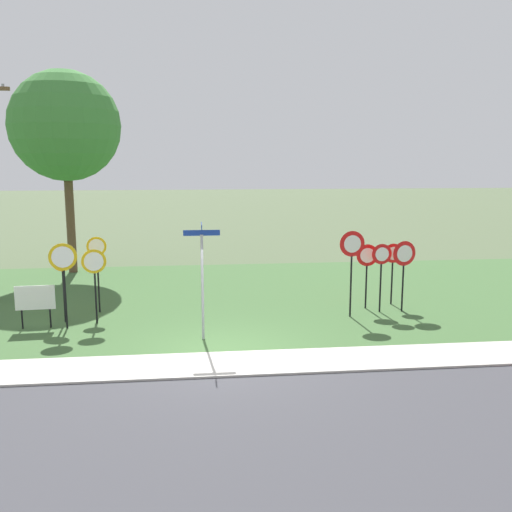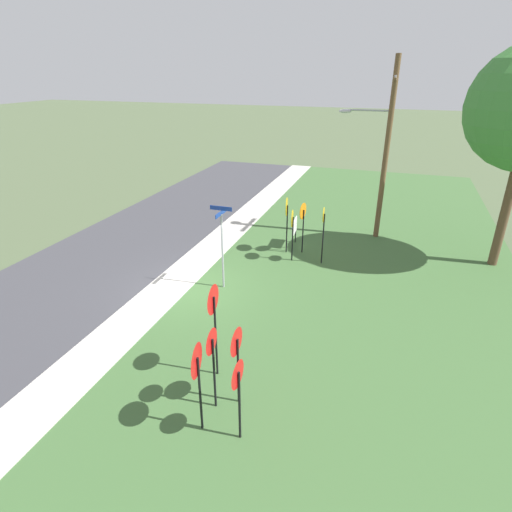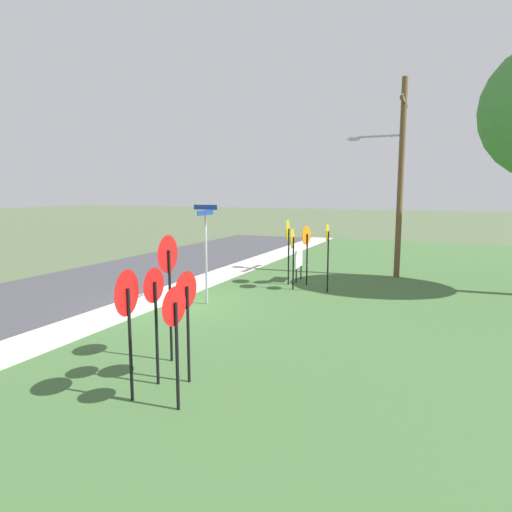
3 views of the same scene
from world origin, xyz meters
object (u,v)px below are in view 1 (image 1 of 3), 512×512
stop_sign_far_left (97,259)px  street_name_post (202,272)px  stop_sign_near_right (63,267)px  oak_tree_left (65,126)px  yield_sign_near_left (367,261)px  yield_sign_far_left (352,253)px  stop_sign_far_center (62,268)px  yield_sign_near_right (393,260)px  yield_sign_center (404,259)px  notice_board (35,300)px  yield_sign_far_right (382,262)px  stop_sign_near_left (94,270)px

stop_sign_far_left → street_name_post: size_ratio=0.77×
stop_sign_near_right → oak_tree_left: oak_tree_left is taller
stop_sign_far_left → oak_tree_left: 8.41m
yield_sign_near_left → yield_sign_far_left: (-0.77, -0.90, 0.45)m
stop_sign_near_right → stop_sign_far_left: bearing=59.5°
stop_sign_far_left → stop_sign_far_center: size_ratio=1.07×
yield_sign_near_right → yield_sign_center: (0.03, -0.91, 0.18)m
notice_board → oak_tree_left: (-0.68, 8.34, 5.31)m
yield_sign_far_left → oak_tree_left: 13.54m
stop_sign_near_right → stop_sign_far_left: 1.81m
yield_sign_near_left → yield_sign_far_right: size_ratio=0.96×
yield_sign_near_right → yield_sign_far_left: yield_sign_far_left is taller
stop_sign_far_left → yield_sign_center: 9.63m
stop_sign_near_left → stop_sign_near_right: stop_sign_near_right is taller
stop_sign_near_left → stop_sign_far_center: stop_sign_far_center is taller
yield_sign_far_right → stop_sign_far_left: bearing=172.3°
stop_sign_near_right → yield_sign_near_right: 10.33m
stop_sign_near_left → yield_sign_center: size_ratio=0.98×
yield_sign_center → notice_board: (-11.10, -0.56, -0.85)m
stop_sign_far_left → yield_sign_near_right: (9.55, -0.06, -0.21)m
yield_sign_near_right → street_name_post: bearing=-152.3°
street_name_post → oak_tree_left: (-5.42, 9.86, 4.28)m
yield_sign_far_left → stop_sign_near_left: bearing=175.8°
stop_sign_far_center → yield_sign_far_left: size_ratio=0.85×
stop_sign_far_center → notice_board: bearing=-134.1°
yield_sign_far_left → oak_tree_left: (-9.96, 8.19, 4.13)m
stop_sign_near_left → yield_sign_near_left: (8.42, 0.77, -0.05)m
yield_sign_far_right → yield_sign_center: bearing=-3.1°
yield_sign_center → street_name_post: (-6.36, -2.09, 0.17)m
oak_tree_left → yield_sign_center: bearing=-33.5°
yield_sign_near_right → yield_sign_near_left: bearing=-155.3°
oak_tree_left → notice_board: bearing=-85.4°
oak_tree_left → stop_sign_near_right: bearing=-79.7°
yield_sign_near_right → yield_sign_center: size_ratio=0.91×
stop_sign_near_left → yield_sign_center: bearing=-6.7°
stop_sign_far_center → yield_sign_near_right: stop_sign_far_center is taller
yield_sign_near_left → yield_sign_far_left: bearing=-129.1°
yield_sign_far_left → oak_tree_left: size_ratio=0.32×
yield_sign_far_right → yield_sign_center: yield_sign_center is taller
stop_sign_far_center → yield_sign_near_right: 10.43m
yield_sign_near_right → notice_board: 11.19m
stop_sign_near_left → oak_tree_left: 9.53m
yield_sign_near_left → yield_sign_far_left: size_ratio=0.79×
stop_sign_near_right → yield_sign_center: bearing=-5.6°
stop_sign_near_right → yield_sign_far_left: size_ratio=0.93×
yield_sign_near_left → yield_sign_far_right: yield_sign_far_right is taller
stop_sign_near_right → yield_sign_near_right: bearing=-0.6°
stop_sign_far_center → yield_sign_far_left: bearing=6.8°
stop_sign_far_left → yield_sign_far_right: 8.90m
stop_sign_far_left → stop_sign_near_left: bearing=-90.3°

